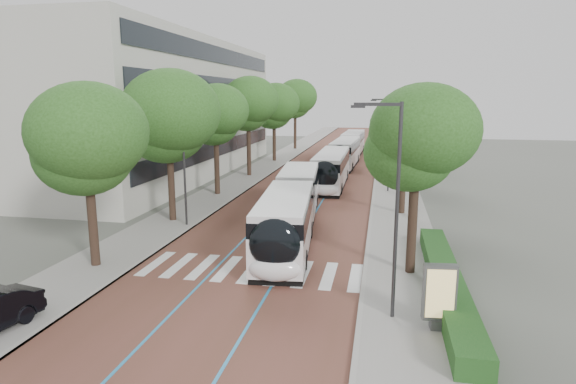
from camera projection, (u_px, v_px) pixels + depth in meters
name	position (u px, v px, depth m)	size (l,w,h in m)	color
ground	(242.00, 278.00, 22.38)	(160.00, 160.00, 0.00)	#51544C
road	(332.00, 163.00, 60.86)	(11.00, 140.00, 0.02)	brown
sidewalk_left	(274.00, 161.00, 62.27)	(4.00, 140.00, 0.12)	gray
sidewalk_right	(393.00, 164.00, 59.43)	(4.00, 140.00, 0.12)	gray
kerb_left	(289.00, 161.00, 61.91)	(0.20, 140.00, 0.14)	gray
kerb_right	(377.00, 164.00, 59.79)	(0.20, 140.00, 0.14)	gray
zebra_crossing	(252.00, 270.00, 23.30)	(10.55, 3.60, 0.01)	silver
lane_line_left	(320.00, 162.00, 61.16)	(0.12, 126.00, 0.01)	teal
lane_line_right	(345.00, 163.00, 60.56)	(0.12, 126.00, 0.01)	teal
office_building	(141.00, 108.00, 51.64)	(18.11, 40.00, 14.00)	#A2A196
hedge	(446.00, 281.00, 20.55)	(1.20, 14.00, 0.80)	#194819
streetlight_near	(392.00, 195.00, 17.29)	(1.82, 0.20, 8.00)	#313134
streetlight_far	(388.00, 137.00, 41.35)	(1.82, 0.20, 8.00)	#313134
lamp_post_left	(184.00, 163.00, 30.43)	(0.14, 0.14, 8.00)	#313134
trees_left	(245.00, 110.00, 48.35)	(6.38, 60.93, 10.34)	black
trees_right	(401.00, 126.00, 41.80)	(5.55, 46.93, 8.32)	black
lead_bus	(292.00, 208.00, 29.14)	(4.25, 18.55, 3.20)	black
bus_queued_0	(331.00, 170.00, 44.37)	(2.63, 12.42, 3.20)	white
bus_queued_1	(345.00, 153.00, 57.15)	(2.94, 12.47, 3.20)	white
bus_queued_2	(353.00, 143.00, 69.22)	(2.84, 12.46, 3.20)	white
ad_panel	(439.00, 295.00, 16.98)	(1.19, 0.50, 2.41)	#59595B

